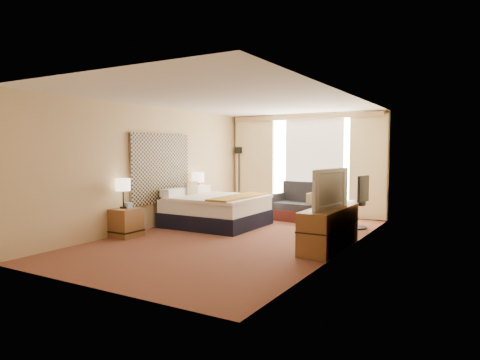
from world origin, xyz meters
The scene contains 21 objects.
floor centered at (0.00, 0.00, 0.00)m, with size 4.20×7.00×0.02m, color maroon.
ceiling centered at (0.00, 0.00, 2.60)m, with size 4.20×7.00×0.02m, color silver.
wall_back centered at (0.00, 3.50, 1.30)m, with size 4.20×0.02×2.60m, color tan.
wall_front centered at (0.00, -3.50, 1.30)m, with size 4.20×0.02×2.60m, color tan.
wall_left centered at (-2.10, 0.00, 1.30)m, with size 0.02×7.00×2.60m, color tan.
wall_right centered at (2.10, 0.00, 1.30)m, with size 0.02×7.00×2.60m, color tan.
headboard centered at (-2.06, 0.20, 1.28)m, with size 0.06×1.85×1.50m, color black.
nightstand_left centered at (-1.87, -1.05, 0.28)m, with size 0.45×0.52×0.55m, color olive.
nightstand_right centered at (-1.87, 1.45, 0.28)m, with size 0.45×0.52×0.55m, color olive.
media_dresser centered at (1.83, 0.00, 0.35)m, with size 0.50×1.80×0.70m, color olive.
window centered at (0.25, 3.47, 1.32)m, with size 2.30×0.02×2.30m, color white.
curtains centered at (0.00, 3.39, 1.41)m, with size 4.12×0.19×2.56m.
bed centered at (-1.06, 0.85, 0.35)m, with size 1.95×1.79×0.95m.
loveseat centered at (0.35, 2.49, 0.30)m, with size 1.52×0.93×0.91m.
floor_lamp centered at (-1.90, 3.30, 1.24)m, with size 0.22×0.22×1.76m.
desk_chair centered at (1.73, 2.09, 0.51)m, with size 0.55×0.55×1.14m.
lamp_left centered at (-1.92, -1.06, 1.00)m, with size 0.27×0.27×0.58m.
lamp_right centered at (-1.91, 1.38, 1.01)m, with size 0.28×0.28×0.59m.
tissue_box centered at (-1.87, -0.98, 0.60)m, with size 0.12×0.12×0.11m, color #8DB3DB.
telephone centered at (-1.88, 1.48, 0.59)m, with size 0.19×0.15×0.07m, color black.
television centered at (1.78, -0.15, 1.03)m, with size 1.16×0.15×0.67m, color black.
Camera 1 is at (4.14, -6.99, 1.67)m, focal length 32.00 mm.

